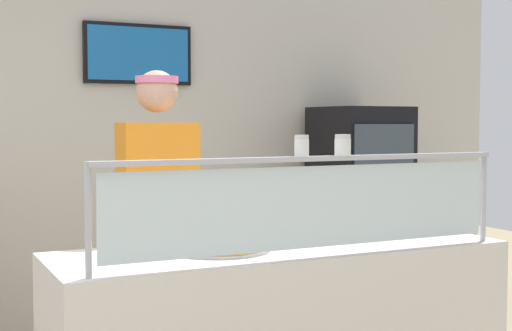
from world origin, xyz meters
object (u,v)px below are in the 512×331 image
(drink_fridge, at_px, (360,212))
(pizza_server, at_px, (225,242))
(pizza_tray, at_px, (219,247))
(pepper_flake_shaker, at_px, (343,146))
(worker_figure, at_px, (159,221))
(parmesan_shaker, at_px, (302,147))

(drink_fridge, bearing_deg, pizza_server, -136.78)
(pizza_tray, height_order, pepper_flake_shaker, pepper_flake_shaker)
(drink_fridge, bearing_deg, worker_figure, -149.88)
(pepper_flake_shaker, height_order, drink_fridge, drink_fridge)
(pizza_server, relative_size, parmesan_shaker, 3.22)
(pizza_server, bearing_deg, pepper_flake_shaker, -32.18)
(pizza_server, distance_m, drink_fridge, 2.63)
(drink_fridge, bearing_deg, pizza_tray, -137.39)
(drink_fridge, bearing_deg, parmesan_shaker, -129.21)
(pizza_tray, xyz_separation_m, pizza_server, (0.02, -0.02, 0.02))
(worker_figure, bearing_deg, drink_fridge, 30.12)
(worker_figure, bearing_deg, pepper_flake_shaker, -62.06)
(pepper_flake_shaker, xyz_separation_m, drink_fridge, (1.50, 2.08, -0.59))
(pizza_tray, relative_size, pepper_flake_shaker, 5.09)
(pizza_tray, distance_m, pizza_server, 0.04)
(pizza_server, relative_size, pepper_flake_shaker, 3.19)
(pizza_server, xyz_separation_m, drink_fridge, (1.91, 1.80, -0.18))
(pizza_tray, distance_m, worker_figure, 0.62)
(worker_figure, bearing_deg, pizza_tray, -83.95)
(worker_figure, bearing_deg, pizza_server, -82.39)
(parmesan_shaker, relative_size, drink_fridge, 0.05)
(worker_figure, bearing_deg, parmesan_shaker, -72.29)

